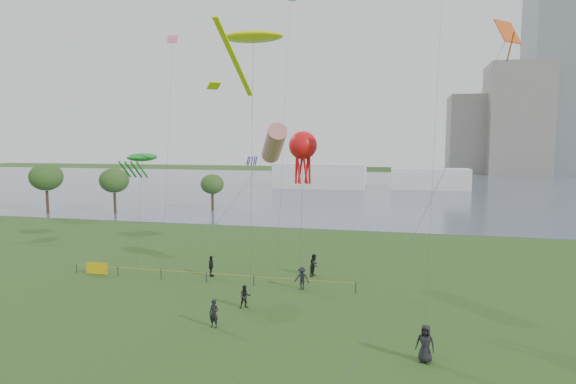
# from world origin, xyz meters

# --- Properties ---
(ground_plane) EXTENTS (400.00, 400.00, 0.00)m
(ground_plane) POSITION_xyz_m (0.00, 0.00, 0.00)
(ground_plane) COLOR #1E3E13
(lake) EXTENTS (400.00, 120.00, 0.08)m
(lake) POSITION_xyz_m (0.00, 100.00, 0.02)
(lake) COLOR slate
(lake) RESTS_ON ground_plane
(building_mid) EXTENTS (20.00, 20.00, 38.00)m
(building_mid) POSITION_xyz_m (46.00, 162.00, 19.00)
(building_mid) COLOR gray
(building_mid) RESTS_ON ground_plane
(building_low) EXTENTS (16.00, 18.00, 28.00)m
(building_low) POSITION_xyz_m (32.00, 168.00, 14.00)
(building_low) COLOR gray
(building_low) RESTS_ON ground_plane
(pavilion_left) EXTENTS (22.00, 8.00, 6.00)m
(pavilion_left) POSITION_xyz_m (-12.00, 95.00, 3.00)
(pavilion_left) COLOR white
(pavilion_left) RESTS_ON ground_plane
(pavilion_right) EXTENTS (18.00, 7.00, 5.00)m
(pavilion_right) POSITION_xyz_m (14.00, 98.00, 2.50)
(pavilion_right) COLOR white
(pavilion_right) RESTS_ON ground_plane
(trees) EXTENTS (28.78, 13.28, 7.93)m
(trees) POSITION_xyz_m (-38.81, 46.82, 5.29)
(trees) COLOR #332517
(trees) RESTS_ON ground_plane
(fence) EXTENTS (24.07, 0.07, 1.05)m
(fence) POSITION_xyz_m (-13.99, 14.70, 0.55)
(fence) COLOR black
(fence) RESTS_ON ground_plane
(spectator_a) EXTENTS (0.97, 0.92, 1.58)m
(spectator_a) POSITION_xyz_m (-2.93, 9.68, 0.79)
(spectator_a) COLOR black
(spectator_a) RESTS_ON ground_plane
(spectator_b) EXTENTS (1.21, 0.79, 1.76)m
(spectator_b) POSITION_xyz_m (0.02, 14.58, 0.88)
(spectator_b) COLOR black
(spectator_b) RESTS_ON ground_plane
(spectator_c) EXTENTS (0.53, 1.07, 1.77)m
(spectator_c) POSITION_xyz_m (-8.15, 16.38, 0.88)
(spectator_c) COLOR black
(spectator_c) RESTS_ON ground_plane
(spectator_d) EXTENTS (1.09, 0.85, 1.96)m
(spectator_d) POSITION_xyz_m (8.63, 4.09, 0.98)
(spectator_d) COLOR black
(spectator_d) RESTS_ON ground_plane
(spectator_f) EXTENTS (0.69, 0.52, 1.73)m
(spectator_f) POSITION_xyz_m (-3.69, 5.93, 0.87)
(spectator_f) COLOR black
(spectator_f) RESTS_ON ground_plane
(spectator_g) EXTENTS (0.94, 1.07, 1.87)m
(spectator_g) POSITION_xyz_m (0.28, 18.49, 0.94)
(spectator_g) COLOR black
(spectator_g) RESTS_ON ground_plane
(kite_stingray) EXTENTS (4.69, 9.94, 19.53)m
(kite_stingray) POSITION_xyz_m (-3.88, 14.85, 19.06)
(kite_stingray) COLOR #3F3F42
(kite_windsock) EXTENTS (8.23, 10.44, 13.04)m
(kite_windsock) POSITION_xyz_m (-4.43, 23.06, 11.13)
(kite_windsock) COLOR #3F3F42
(kite_creature) EXTENTS (2.11, 4.39, 10.31)m
(kite_creature) POSITION_xyz_m (-15.14, 17.92, 9.89)
(kite_creature) COLOR #3F3F42
(kite_octopus) EXTENTS (2.12, 2.41, 12.09)m
(kite_octopus) POSITION_xyz_m (-0.00, 14.91, 10.94)
(kite_octopus) COLOR #3F3F42
(kite_delta) EXTENTS (9.57, 15.69, 18.12)m
(kite_delta) POSITION_xyz_m (12.43, 8.37, 16.51)
(kite_delta) COLOR #3F3F42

